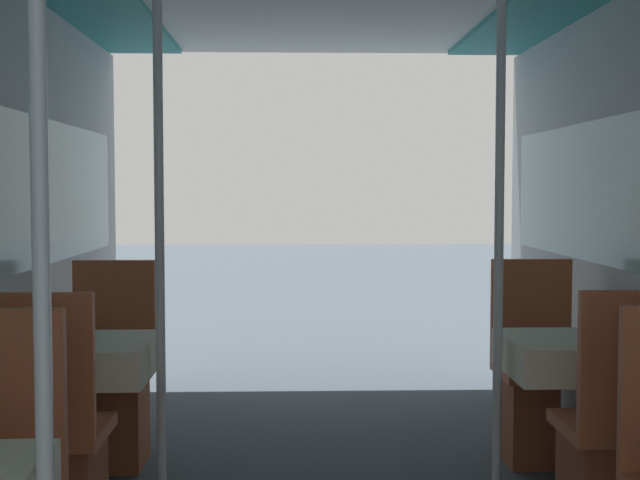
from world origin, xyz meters
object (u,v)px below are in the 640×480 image
at_px(support_pole_left_1, 160,239).
at_px(support_pole_right_1, 499,239).
at_px(chair_right_far_1, 538,399).
at_px(chair_left_near_1, 50,472).
at_px(dining_table_right_1, 573,365).
at_px(support_pole_left_0, 42,285).
at_px(dining_table_left_1, 83,368).
at_px(chair_left_far_1, 109,403).
at_px(chair_right_near_1, 617,466).

relative_size(support_pole_left_1, support_pole_right_1, 1.00).
relative_size(chair_right_far_1, support_pole_right_1, 0.44).
xyz_separation_m(chair_left_near_1, dining_table_right_1, (2.13, 0.54, 0.28)).
height_order(support_pole_left_0, dining_table_right_1, support_pole_left_0).
relative_size(dining_table_left_1, chair_left_far_1, 0.71).
bearing_deg(support_pole_left_0, support_pole_left_1, 90.00).
relative_size(support_pole_left_0, dining_table_left_1, 3.23).
distance_m(support_pole_left_1, dining_table_right_1, 1.88).
bearing_deg(chair_right_far_1, support_pole_left_0, 52.41).
xyz_separation_m(dining_table_left_1, chair_left_far_1, (0.00, 0.54, -0.28)).
bearing_deg(chair_left_near_1, chair_left_far_1, 90.00).
distance_m(support_pole_left_0, dining_table_right_1, 2.60).
bearing_deg(support_pole_left_0, chair_left_near_1, 104.85).
distance_m(dining_table_right_1, chair_right_near_1, 0.60).
relative_size(chair_left_near_1, chair_right_far_1, 1.00).
distance_m(dining_table_left_1, support_pole_right_1, 1.88).
bearing_deg(chair_left_far_1, support_pole_left_1, 121.95).
height_order(dining_table_left_1, chair_left_near_1, chair_left_near_1).
height_order(chair_left_near_1, support_pole_right_1, support_pole_right_1).
bearing_deg(chair_right_far_1, chair_left_far_1, 0.00).
bearing_deg(chair_right_far_1, dining_table_right_1, 90.00).
bearing_deg(chair_right_far_1, support_pole_right_1, 58.05).
xyz_separation_m(chair_left_near_1, chair_right_far_1, (2.13, 1.07, 0.00)).
height_order(support_pole_left_0, dining_table_left_1, support_pole_left_0).
xyz_separation_m(dining_table_left_1, chair_right_near_1, (2.13, -0.54, -0.28)).
bearing_deg(support_pole_left_0, dining_table_right_1, 45.02).
distance_m(support_pole_left_0, chair_left_far_1, 2.50).
relative_size(dining_table_right_1, chair_right_near_1, 0.71).
xyz_separation_m(dining_table_left_1, dining_table_right_1, (2.13, 0.00, 0.00)).
height_order(support_pole_left_1, dining_table_right_1, support_pole_left_1).
xyz_separation_m(support_pole_left_0, dining_table_right_1, (1.79, 1.79, -0.55)).
height_order(chair_left_far_1, dining_table_right_1, chair_left_far_1).
relative_size(dining_table_right_1, support_pole_right_1, 0.31).
height_order(chair_left_far_1, support_pole_right_1, support_pole_right_1).
xyz_separation_m(chair_left_near_1, chair_right_near_1, (2.13, 0.00, 0.00)).
xyz_separation_m(chair_left_far_1, chair_right_far_1, (2.13, 0.00, 0.00)).
bearing_deg(support_pole_left_0, chair_left_far_1, 98.16).
relative_size(chair_left_near_1, chair_right_near_1, 1.00).
xyz_separation_m(support_pole_left_1, chair_right_far_1, (1.79, 0.54, -0.83)).
xyz_separation_m(chair_left_far_1, dining_table_right_1, (2.13, -0.54, 0.28)).
bearing_deg(chair_right_near_1, dining_table_left_1, 165.87).
bearing_deg(chair_right_far_1, dining_table_left_1, 14.13).
height_order(dining_table_right_1, support_pole_right_1, support_pole_right_1).
xyz_separation_m(chair_right_near_1, chair_right_far_1, (0.00, 1.07, 0.00)).
bearing_deg(chair_left_far_1, dining_table_right_1, 165.87).
bearing_deg(chair_left_near_1, dining_table_left_1, 90.00).
distance_m(dining_table_left_1, chair_left_near_1, 0.60).
distance_m(support_pole_left_1, support_pole_right_1, 1.46).
bearing_deg(chair_right_near_1, dining_table_right_1, 90.00).
distance_m(dining_table_left_1, chair_right_near_1, 2.21).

